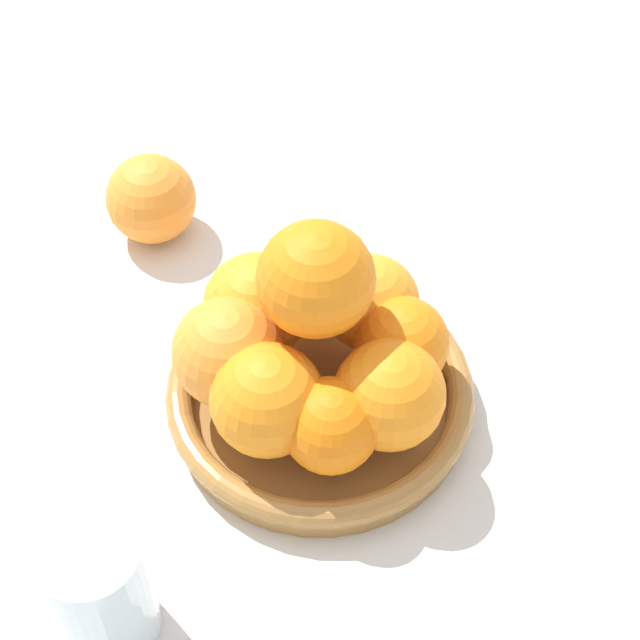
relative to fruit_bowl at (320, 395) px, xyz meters
name	(u,v)px	position (x,y,z in m)	size (l,w,h in m)	color
ground_plane	(320,408)	(0.00, 0.00, -0.02)	(4.00, 4.00, 0.00)	silver
fruit_bowl	(320,395)	(0.00, 0.00, 0.00)	(0.24, 0.24, 0.03)	#A57238
orange_pile	(312,338)	(0.00, -0.01, 0.06)	(0.20, 0.20, 0.15)	orange
stray_orange	(151,199)	(0.09, -0.23, 0.02)	(0.08, 0.08, 0.08)	orange
drinking_glass	(100,590)	(0.18, 0.13, 0.04)	(0.07, 0.07, 0.11)	silver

